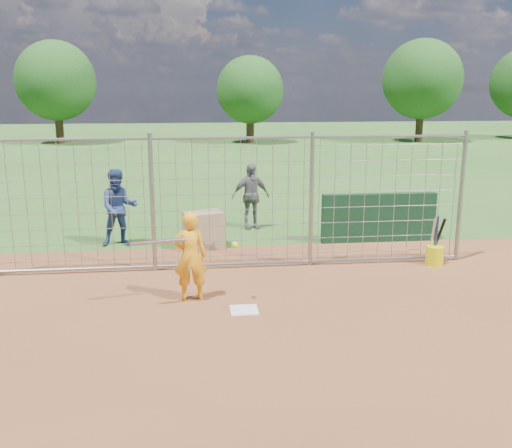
{
  "coord_description": "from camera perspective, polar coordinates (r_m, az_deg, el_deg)",
  "views": [
    {
      "loc": [
        -0.75,
        -8.51,
        3.38
      ],
      "look_at": [
        0.3,
        0.8,
        1.15
      ],
      "focal_mm": 40.0,
      "sensor_mm": 36.0,
      "label": 1
    }
  ],
  "objects": [
    {
      "name": "bystander_a",
      "position": [
        12.82,
        -13.54,
        1.6
      ],
      "size": [
        0.93,
        0.79,
        1.69
      ],
      "primitive_type": "imported",
      "rotation": [
        0.0,
        0.0,
        0.19
      ],
      "color": "navy",
      "rests_on": "ground"
    },
    {
      "name": "bystander_b",
      "position": [
        14.0,
        -0.55,
        2.81
      ],
      "size": [
        1.01,
        0.6,
        1.62
      ],
      "primitive_type": "imported",
      "rotation": [
        0.0,
        0.0,
        0.23
      ],
      "color": "#5E5E64",
      "rests_on": "ground"
    },
    {
      "name": "equipment_bin",
      "position": [
        12.37,
        -5.27,
        -0.61
      ],
      "size": [
        0.92,
        0.75,
        0.8
      ],
      "primitive_type": "cube",
      "rotation": [
        0.0,
        0.0,
        0.29
      ],
      "color": "tan",
      "rests_on": "ground"
    },
    {
      "name": "backstop_fence",
      "position": [
        10.75,
        -2.31,
        2.0
      ],
      "size": [
        9.08,
        0.08,
        2.6
      ],
      "color": "gray",
      "rests_on": "ground"
    },
    {
      "name": "dugout_wall",
      "position": [
        13.12,
        12.17,
        0.62
      ],
      "size": [
        2.6,
        0.2,
        1.1
      ],
      "primitive_type": "cube",
      "color": "#11381E",
      "rests_on": "ground"
    },
    {
      "name": "batter",
      "position": [
        9.28,
        -6.6,
        -3.23
      ],
      "size": [
        0.57,
        0.4,
        1.48
      ],
      "primitive_type": "imported",
      "rotation": [
        0.0,
        0.0,
        3.22
      ],
      "color": "#FFA416",
      "rests_on": "ground"
    },
    {
      "name": "tree_line",
      "position": [
        36.85,
        -0.42,
        13.91
      ],
      "size": [
        44.66,
        6.72,
        6.48
      ],
      "color": "#3F2B19",
      "rests_on": "ground"
    },
    {
      "name": "home_plate",
      "position": [
        9.0,
        -1.2,
        -8.6
      ],
      "size": [
        0.43,
        0.43,
        0.02
      ],
      "primitive_type": "cube",
      "color": "silver",
      "rests_on": "ground"
    },
    {
      "name": "bucket_with_bats",
      "position": [
        11.72,
        17.45,
        -2.76
      ],
      "size": [
        0.34,
        0.4,
        0.98
      ],
      "color": "yellow",
      "rests_on": "ground"
    },
    {
      "name": "infield_dirt",
      "position": [
        6.51,
        1.19,
        -17.86
      ],
      "size": [
        18.0,
        18.0,
        0.0
      ],
      "primitive_type": "plane",
      "color": "brown",
      "rests_on": "ground"
    },
    {
      "name": "equipment_in_play",
      "position": [
        8.95,
        -7.85,
        -1.85
      ],
      "size": [
        1.66,
        0.26,
        0.19
      ],
      "color": "silver",
      "rests_on": "ground"
    },
    {
      "name": "ground",
      "position": [
        9.19,
        -1.31,
        -8.2
      ],
      "size": [
        100.0,
        100.0,
        0.0
      ],
      "primitive_type": "plane",
      "color": "#2D591E",
      "rests_on": "ground"
    }
  ]
}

